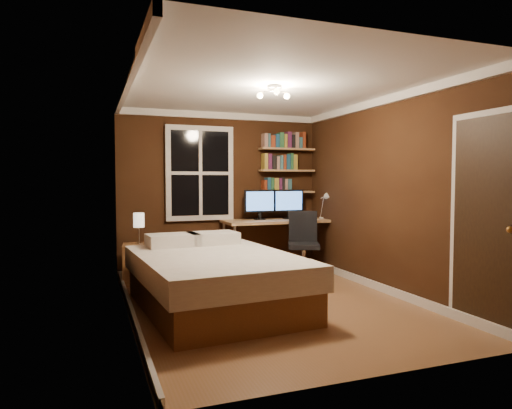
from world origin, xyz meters
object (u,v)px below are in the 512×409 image
object	(u,v)px
office_chair	(303,253)
monitor_left	(260,205)
nightstand	(139,264)
radiator	(202,255)
monitor_right	(289,204)
desk_lamp	(325,205)
bed	(215,279)
bedside_lamp	(139,229)
desk	(278,223)

from	to	relation	value
office_chair	monitor_left	bearing A→B (deg)	145.51
nightstand	radiator	distance (m)	1.06
nightstand	radiator	xyz separation A→B (m)	(0.99, 0.37, 0.00)
monitor_left	monitor_right	world-z (taller)	same
monitor_left	desk_lamp	xyz separation A→B (m)	(1.05, -0.19, -0.02)
radiator	desk_lamp	xyz separation A→B (m)	(1.94, -0.34, 0.76)
bed	bedside_lamp	distance (m)	1.75
radiator	office_chair	distance (m)	1.57
bedside_lamp	office_chair	size ratio (longest dim) A/B	0.44
monitor_left	office_chair	distance (m)	1.05
bed	office_chair	world-z (taller)	office_chair
bed	nightstand	distance (m)	1.69
radiator	desk	size ratio (longest dim) A/B	0.32
desk	radiator	bearing A→B (deg)	168.44
bed	radiator	bearing A→B (deg)	75.87
bedside_lamp	office_chair	xyz separation A→B (m)	(2.32, -0.45, -0.40)
desk	nightstand	bearing A→B (deg)	-176.40
radiator	office_chair	xyz separation A→B (m)	(1.33, -0.82, 0.09)
desk	monitor_left	xyz separation A→B (m)	(-0.27, 0.09, 0.30)
radiator	office_chair	world-z (taller)	office_chair
radiator	desk_lamp	size ratio (longest dim) A/B	1.27
nightstand	desk	distance (m)	2.21
desk	desk_lamp	distance (m)	0.83
nightstand	desk_lamp	bearing A→B (deg)	6.65
desk	office_chair	bearing A→B (deg)	-74.43
office_chair	bed	bearing A→B (deg)	-123.58
nightstand	desk	size ratio (longest dim) A/B	0.32
bed	desk_lamp	xyz separation A→B (m)	(2.26, 1.59, 0.71)
nightstand	bedside_lamp	world-z (taller)	bedside_lamp
monitor_left	desk_lamp	bearing A→B (deg)	-10.31
desk_lamp	monitor_right	bearing A→B (deg)	160.98
bedside_lamp	bed	bearing A→B (deg)	-66.76
monitor_left	desk_lamp	distance (m)	1.07
bed	desk	xyz separation A→B (m)	(1.48, 1.69, 0.43)
nightstand	monitor_left	distance (m)	2.05
monitor_right	desk	bearing A→B (deg)	-158.86
radiator	monitor_right	distance (m)	1.60
bed	nightstand	bearing A→B (deg)	108.47
bed	desk_lamp	distance (m)	2.85
bed	desk_lamp	bearing A→B (deg)	30.30
bedside_lamp	desk	distance (m)	2.16
bedside_lamp	radiator	bearing A→B (deg)	20.75
desk_lamp	bedside_lamp	bearing A→B (deg)	-179.40
desk	office_chair	xyz separation A→B (m)	(0.16, -0.59, -0.39)
desk	bed	bearing A→B (deg)	-131.27
desk	monitor_right	xyz separation A→B (m)	(0.22, 0.09, 0.30)
bedside_lamp	desk_lamp	bearing A→B (deg)	0.60
radiator	monitor_right	bearing A→B (deg)	-6.25
bedside_lamp	desk	bearing A→B (deg)	3.60
office_chair	nightstand	bearing A→B (deg)	-168.45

